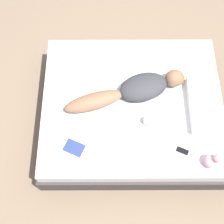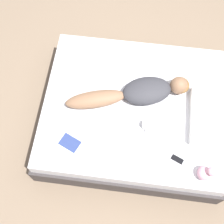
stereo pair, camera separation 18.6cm
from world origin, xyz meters
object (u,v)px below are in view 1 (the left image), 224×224
at_px(open_magazine, 79,139).
at_px(coffee_mug, 148,121).
at_px(cell_phone, 182,151).
at_px(person, 135,89).

distance_m(open_magazine, coffee_mug, 0.76).
relative_size(coffee_mug, cell_phone, 0.71).
bearing_deg(coffee_mug, person, -160.16).
bearing_deg(person, open_magazine, -64.71).
relative_size(person, open_magazine, 2.59).
bearing_deg(cell_phone, open_magazine, -73.51).
xyz_separation_m(person, cell_phone, (0.68, 0.48, -0.08)).
bearing_deg(coffee_mug, open_magazine, -75.78).
bearing_deg(open_magazine, cell_phone, 106.96).
relative_size(open_magazine, cell_phone, 3.09).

